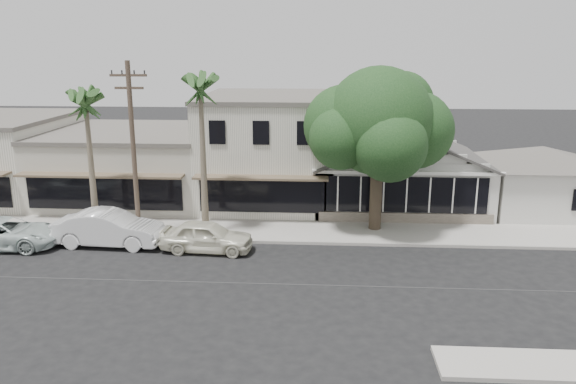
# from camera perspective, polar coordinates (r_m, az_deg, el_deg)

# --- Properties ---
(ground) EXTENTS (140.00, 140.00, 0.00)m
(ground) POSITION_cam_1_polar(r_m,az_deg,el_deg) (23.71, 2.44, -9.42)
(ground) COLOR black
(ground) RESTS_ON ground
(sidewalk_north) EXTENTS (90.00, 3.50, 0.15)m
(sidewalk_north) POSITION_cam_1_polar(r_m,az_deg,el_deg) (31.12, -12.21, -3.67)
(sidewalk_north) COLOR #9E9991
(sidewalk_north) RESTS_ON ground
(corner_shop) EXTENTS (10.40, 8.60, 5.10)m
(corner_shop) POSITION_cam_1_polar(r_m,az_deg,el_deg) (35.16, 11.11, 2.77)
(corner_shop) COLOR beige
(corner_shop) RESTS_ON ground
(side_cottage) EXTENTS (6.00, 6.00, 3.00)m
(side_cottage) POSITION_cam_1_polar(r_m,az_deg,el_deg) (36.48, 24.09, 0.39)
(side_cottage) COLOR beige
(side_cottage) RESTS_ON ground
(row_building_near) EXTENTS (8.00, 10.00, 6.50)m
(row_building_near) POSITION_cam_1_polar(r_m,az_deg,el_deg) (35.90, -1.85, 4.31)
(row_building_near) COLOR silver
(row_building_near) RESTS_ON ground
(row_building_midnear) EXTENTS (10.00, 10.00, 4.20)m
(row_building_midnear) POSITION_cam_1_polar(r_m,az_deg,el_deg) (38.03, -15.48, 2.60)
(row_building_midnear) COLOR #B8B3A5
(row_building_midnear) RESTS_ON ground
(utility_pole) EXTENTS (1.80, 0.24, 9.00)m
(utility_pole) POSITION_cam_1_polar(r_m,az_deg,el_deg) (28.86, -15.44, 4.37)
(utility_pole) COLOR brown
(utility_pole) RESTS_ON ground
(car_0) EXTENTS (4.55, 2.06, 1.52)m
(car_0) POSITION_cam_1_polar(r_m,az_deg,el_deg) (27.43, -8.26, -4.48)
(car_0) COLOR silver
(car_0) RESTS_ON ground
(car_1) EXTENTS (5.45, 2.15, 1.77)m
(car_1) POSITION_cam_1_polar(r_m,az_deg,el_deg) (29.28, -17.71, -3.54)
(car_1) COLOR white
(car_1) RESTS_ON ground
(car_2) EXTENTS (5.38, 2.66, 1.47)m
(car_2) POSITION_cam_1_polar(r_m,az_deg,el_deg) (30.97, -26.76, -3.75)
(car_2) COLOR silver
(car_2) RESTS_ON ground
(shade_tree) EXTENTS (7.87, 7.12, 8.74)m
(shade_tree) POSITION_cam_1_polar(r_m,az_deg,el_deg) (29.62, 9.03, 6.85)
(shade_tree) COLOR #433829
(shade_tree) RESTS_ON ground
(palm_east) EXTENTS (3.29, 3.29, 8.85)m
(palm_east) POSITION_cam_1_polar(r_m,az_deg,el_deg) (28.29, -8.89, 10.28)
(palm_east) COLOR #726651
(palm_east) RESTS_ON ground
(palm_mid) EXTENTS (2.97, 2.97, 8.05)m
(palm_mid) POSITION_cam_1_polar(r_m,az_deg,el_deg) (30.39, -19.88, 8.52)
(palm_mid) COLOR #726651
(palm_mid) RESTS_ON ground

